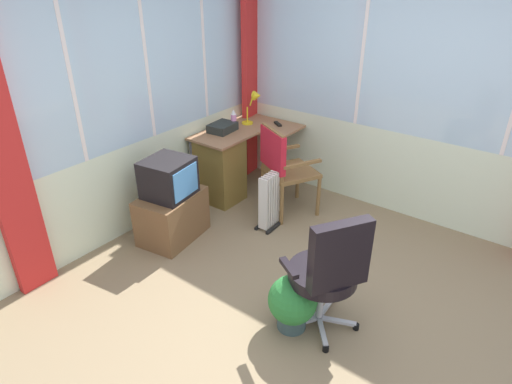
# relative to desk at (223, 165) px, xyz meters

# --- Properties ---
(ground) EXTENTS (4.87, 5.30, 0.06)m
(ground) POSITION_rel_desk_xyz_m (-1.05, -1.85, -0.43)
(ground) COLOR #826E51
(north_window_panel) EXTENTS (3.87, 0.07, 2.60)m
(north_window_panel) POSITION_rel_desk_xyz_m (-1.05, 0.32, 0.90)
(north_window_panel) COLOR silver
(north_window_panel) RESTS_ON ground
(east_window_panel) EXTENTS (0.07, 4.30, 2.60)m
(east_window_panel) POSITION_rel_desk_xyz_m (0.91, -1.85, 0.89)
(east_window_panel) COLOR silver
(east_window_panel) RESTS_ON ground
(curtain_north_left) EXTENTS (0.31, 0.08, 2.50)m
(curtain_north_left) POSITION_rel_desk_xyz_m (-2.12, 0.24, 0.85)
(curtain_north_left) COLOR red
(curtain_north_left) RESTS_ON ground
(curtain_corner) EXTENTS (0.31, 0.11, 2.50)m
(curtain_corner) POSITION_rel_desk_xyz_m (0.78, 0.19, 0.85)
(curtain_corner) COLOR red
(curtain_corner) RESTS_ON ground
(desk) EXTENTS (1.14, 0.82, 0.75)m
(desk) POSITION_rel_desk_xyz_m (0.00, 0.00, 0.00)
(desk) COLOR #986A48
(desk) RESTS_ON ground
(desk_lamp) EXTENTS (0.22, 0.19, 0.38)m
(desk_lamp) POSITION_rel_desk_xyz_m (0.57, -0.02, 0.60)
(desk_lamp) COLOR yellow
(desk_lamp) RESTS_ON desk
(tv_remote) EXTENTS (0.12, 0.15, 0.02)m
(tv_remote) POSITION_rel_desk_xyz_m (0.67, -0.28, 0.36)
(tv_remote) COLOR black
(tv_remote) RESTS_ON desk
(spray_bottle) EXTENTS (0.06, 0.06, 0.22)m
(spray_bottle) POSITION_rel_desk_xyz_m (0.28, 0.06, 0.45)
(spray_bottle) COLOR pink
(spray_bottle) RESTS_ON desk
(paper_tray) EXTENTS (0.32, 0.25, 0.09)m
(paper_tray) POSITION_rel_desk_xyz_m (0.12, 0.09, 0.39)
(paper_tray) COLOR #242926
(paper_tray) RESTS_ON desk
(wooden_armchair) EXTENTS (0.65, 0.65, 0.97)m
(wooden_armchair) POSITION_rel_desk_xyz_m (0.09, -0.72, 0.21)
(wooden_armchair) COLOR brown
(wooden_armchair) RESTS_ON ground
(office_chair) EXTENTS (0.62, 0.60, 0.99)m
(office_chair) POSITION_rel_desk_xyz_m (-1.12, -1.95, 0.16)
(office_chair) COLOR #B7B7BF
(office_chair) RESTS_ON ground
(tv_on_stand) EXTENTS (0.70, 0.53, 0.83)m
(tv_on_stand) POSITION_rel_desk_xyz_m (-0.92, -0.14, -0.03)
(tv_on_stand) COLOR brown
(tv_on_stand) RESTS_ON ground
(space_heater) EXTENTS (0.31, 0.18, 0.59)m
(space_heater) POSITION_rel_desk_xyz_m (-0.18, -0.79, -0.10)
(space_heater) COLOR white
(space_heater) RESTS_ON ground
(potted_plant) EXTENTS (0.36, 0.36, 0.44)m
(potted_plant) POSITION_rel_desk_xyz_m (-1.23, -1.74, -0.15)
(potted_plant) COLOR #374F4F
(potted_plant) RESTS_ON ground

